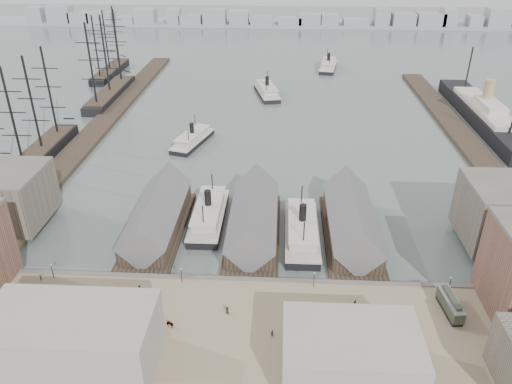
# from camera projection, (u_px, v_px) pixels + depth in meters

# --- Properties ---
(ground) EXTENTS (900.00, 900.00, 0.00)m
(ground) POSITION_uv_depth(u_px,v_px,m) (249.00, 272.00, 120.48)
(ground) COLOR #4E5A57
(ground) RESTS_ON ground
(quay) EXTENTS (180.00, 30.00, 2.00)m
(quay) POSITION_uv_depth(u_px,v_px,m) (243.00, 328.00, 102.42)
(quay) COLOR #847258
(quay) RESTS_ON ground
(seawall) EXTENTS (180.00, 1.20, 2.30)m
(seawall) POSITION_uv_depth(u_px,v_px,m) (248.00, 282.00, 115.36)
(seawall) COLOR #59544C
(seawall) RESTS_ON ground
(west_wharf) EXTENTS (10.00, 220.00, 1.60)m
(west_wharf) POSITION_uv_depth(u_px,v_px,m) (105.00, 121.00, 211.23)
(west_wharf) COLOR #2D231C
(west_wharf) RESTS_ON ground
(east_wharf) EXTENTS (10.00, 180.00, 1.60)m
(east_wharf) POSITION_uv_depth(u_px,v_px,m) (462.00, 136.00, 195.63)
(east_wharf) COLOR #2D231C
(east_wharf) RESTS_ON ground
(ferry_shed_west) EXTENTS (14.00, 42.00, 12.60)m
(ferry_shed_west) POSITION_uv_depth(u_px,v_px,m) (157.00, 217.00, 134.34)
(ferry_shed_west) COLOR #2D231C
(ferry_shed_west) RESTS_ON ground
(ferry_shed_center) EXTENTS (14.00, 42.00, 12.60)m
(ferry_shed_center) POSITION_uv_depth(u_px,v_px,m) (253.00, 220.00, 133.13)
(ferry_shed_center) COLOR #2D231C
(ferry_shed_center) RESTS_ON ground
(ferry_shed_east) EXTENTS (14.00, 42.00, 12.60)m
(ferry_shed_east) POSITION_uv_depth(u_px,v_px,m) (351.00, 222.00, 131.92)
(ferry_shed_east) COLOR #2D231C
(ferry_shed_east) RESTS_ON ground
(street_bldg_center) EXTENTS (24.00, 16.00, 10.00)m
(street_bldg_center) POSITION_uv_depth(u_px,v_px,m) (350.00, 355.00, 88.09)
(street_bldg_center) COLOR gray
(street_bldg_center) RESTS_ON quay
(street_bldg_west) EXTENTS (30.00, 16.00, 12.00)m
(street_bldg_west) POSITION_uv_depth(u_px,v_px,m) (72.00, 340.00, 89.95)
(street_bldg_west) COLOR gray
(street_bldg_west) RESTS_ON quay
(lamp_post_far_w) EXTENTS (0.44, 0.44, 3.92)m
(lamp_post_far_w) POSITION_uv_depth(u_px,v_px,m) (52.00, 268.00, 114.19)
(lamp_post_far_w) COLOR black
(lamp_post_far_w) RESTS_ON quay
(lamp_post_near_w) EXTENTS (0.44, 0.44, 3.92)m
(lamp_post_near_w) POSITION_uv_depth(u_px,v_px,m) (181.00, 273.00, 112.79)
(lamp_post_near_w) COLOR black
(lamp_post_near_w) RESTS_ON quay
(lamp_post_near_e) EXTENTS (0.44, 0.44, 3.92)m
(lamp_post_near_e) POSITION_uv_depth(u_px,v_px,m) (314.00, 277.00, 111.39)
(lamp_post_near_e) COLOR black
(lamp_post_near_e) RESTS_ON quay
(lamp_post_far_e) EXTENTS (0.44, 0.44, 3.92)m
(lamp_post_far_e) POSITION_uv_depth(u_px,v_px,m) (450.00, 281.00, 110.00)
(lamp_post_far_e) COLOR black
(lamp_post_far_e) RESTS_ON quay
(far_shore) EXTENTS (500.00, 40.00, 15.72)m
(far_shore) POSITION_uv_depth(u_px,v_px,m) (273.00, 21.00, 412.64)
(far_shore) COLOR gray
(far_shore) RESTS_ON ground
(ferry_docked_west) EXTENTS (8.65, 28.83, 10.30)m
(ferry_docked_west) POSITION_uv_depth(u_px,v_px,m) (209.00, 214.00, 140.27)
(ferry_docked_west) COLOR black
(ferry_docked_west) RESTS_ON ground
(ferry_docked_east) EXTENTS (8.91, 29.68, 10.60)m
(ferry_docked_east) POSITION_uv_depth(u_px,v_px,m) (302.00, 229.00, 132.84)
(ferry_docked_east) COLOR black
(ferry_docked_east) RESTS_ON ground
(ferry_open_near) EXTENTS (14.18, 26.04, 8.91)m
(ferry_open_near) POSITION_uv_depth(u_px,v_px,m) (192.00, 139.00, 190.09)
(ferry_open_near) COLOR black
(ferry_open_near) RESTS_ON ground
(ferry_open_mid) EXTENTS (14.44, 29.12, 9.98)m
(ferry_open_mid) POSITION_uv_depth(u_px,v_px,m) (267.00, 91.00, 244.12)
(ferry_open_mid) COLOR black
(ferry_open_mid) RESTS_ON ground
(ferry_open_far) EXTENTS (12.62, 28.66, 9.89)m
(ferry_open_far) POSITION_uv_depth(u_px,v_px,m) (328.00, 65.00, 288.35)
(ferry_open_far) COLOR black
(ferry_open_far) RESTS_ON ground
(sailing_ship_near) EXTENTS (8.81, 60.71, 36.23)m
(sailing_ship_near) POSITION_uv_depth(u_px,v_px,m) (33.00, 158.00, 173.45)
(sailing_ship_near) COLOR black
(sailing_ship_near) RESTS_ON ground
(sailing_ship_mid) EXTENTS (9.37, 54.14, 38.52)m
(sailing_ship_mid) POSITION_uv_depth(u_px,v_px,m) (110.00, 93.00, 239.87)
(sailing_ship_mid) COLOR black
(sailing_ship_mid) RESTS_ON ground
(sailing_ship_far) EXTENTS (8.38, 46.55, 34.45)m
(sailing_ship_far) POSITION_uv_depth(u_px,v_px,m) (110.00, 71.00, 276.99)
(sailing_ship_far) COLOR black
(sailing_ship_far) RESTS_ON ground
(ocean_steamer) EXTENTS (12.44, 90.90, 18.18)m
(ocean_steamer) POSITION_uv_depth(u_px,v_px,m) (484.00, 114.00, 209.99)
(ocean_steamer) COLOR black
(ocean_steamer) RESTS_ON ground
(tram) EXTENTS (3.60, 10.19, 3.55)m
(tram) POSITION_uv_depth(u_px,v_px,m) (450.00, 305.00, 104.51)
(tram) COLOR black
(tram) RESTS_ON quay
(horse_cart_left) EXTENTS (4.77, 2.27, 1.53)m
(horse_cart_left) POSITION_uv_depth(u_px,v_px,m) (94.00, 293.00, 109.40)
(horse_cart_left) COLOR black
(horse_cart_left) RESTS_ON quay
(horse_cart_center) EXTENTS (4.93, 3.21, 1.69)m
(horse_cart_center) POSITION_uv_depth(u_px,v_px,m) (166.00, 325.00, 100.54)
(horse_cart_center) COLOR black
(horse_cart_center) RESTS_ON quay
(horse_cart_right) EXTENTS (4.82, 2.76, 1.58)m
(horse_cart_right) POSITION_uv_depth(u_px,v_px,m) (357.00, 330.00, 99.47)
(horse_cart_right) COLOR black
(horse_cart_right) RESTS_ON quay
(pedestrian_0) EXTENTS (0.66, 0.73, 1.62)m
(pedestrian_0) POSITION_uv_depth(u_px,v_px,m) (41.00, 277.00, 114.26)
(pedestrian_0) COLOR black
(pedestrian_0) RESTS_ON quay
(pedestrian_1) EXTENTS (0.79, 0.95, 1.80)m
(pedestrian_1) POSITION_uv_depth(u_px,v_px,m) (19.00, 314.00, 103.42)
(pedestrian_1) COLOR black
(pedestrian_1) RESTS_ON quay
(pedestrian_2) EXTENTS (0.97, 1.18, 1.59)m
(pedestrian_2) POSITION_uv_depth(u_px,v_px,m) (140.00, 288.00, 110.88)
(pedestrian_2) COLOR black
(pedestrian_2) RESTS_ON quay
(pedestrian_3) EXTENTS (1.09, 0.81, 1.72)m
(pedestrian_3) POSITION_uv_depth(u_px,v_px,m) (138.00, 324.00, 100.93)
(pedestrian_3) COLOR black
(pedestrian_3) RESTS_ON quay
(pedestrian_4) EXTENTS (0.97, 1.01, 1.74)m
(pedestrian_4) POSITION_uv_depth(u_px,v_px,m) (227.00, 310.00, 104.54)
(pedestrian_4) COLOR black
(pedestrian_4) RESTS_ON quay
(pedestrian_5) EXTENTS (0.71, 0.62, 1.63)m
(pedestrian_5) POSITION_uv_depth(u_px,v_px,m) (272.00, 334.00, 98.57)
(pedestrian_5) COLOR black
(pedestrian_5) RESTS_ON quay
(pedestrian_6) EXTENTS (0.84, 0.94, 1.62)m
(pedestrian_6) POSITION_uv_depth(u_px,v_px,m) (355.00, 303.00, 106.50)
(pedestrian_6) COLOR black
(pedestrian_6) RESTS_ON quay
(pedestrian_7) EXTENTS (1.19, 1.16, 1.63)m
(pedestrian_7) POSITION_uv_depth(u_px,v_px,m) (362.00, 332.00, 99.07)
(pedestrian_7) COLOR black
(pedestrian_7) RESTS_ON quay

